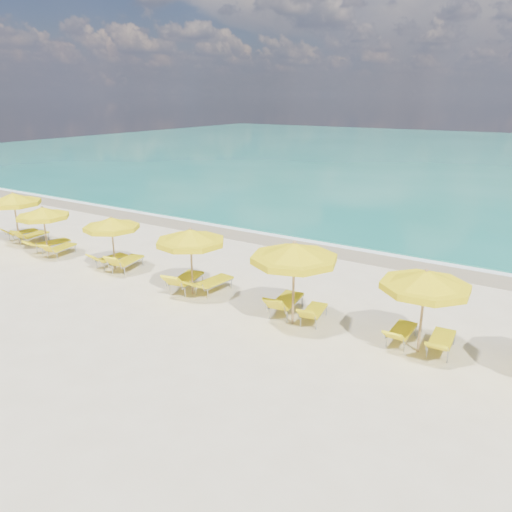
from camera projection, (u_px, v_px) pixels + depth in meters
The scene contains 23 objects.
ground_plane at pixel (231, 302), 16.41m from camera, with size 120.00×120.00×0.00m, color beige.
ocean at pixel (485, 157), 54.79m from camera, with size 120.00×80.00×0.30m, color #136E5C.
wet_sand_band at pixel (327, 247), 22.33m from camera, with size 120.00×2.60×0.01m, color tan.
foam_line at pixel (335, 243), 22.97m from camera, with size 120.00×1.20×0.03m, color white.
whitecap_near at pixel (306, 198), 33.10m from camera, with size 14.00×0.36×0.05m, color white.
umbrella_0 at pixel (13, 199), 22.32m from camera, with size 3.11×3.11×2.40m.
umbrella_1 at pixel (43, 213), 20.67m from camera, with size 2.78×2.78×2.15m.
umbrella_2 at pixel (111, 224), 18.94m from camera, with size 2.37×2.37×2.15m.
umbrella_3 at pixel (190, 238), 16.49m from camera, with size 2.77×2.77×2.36m.
umbrella_4 at pixel (294, 253), 14.22m from camera, with size 2.76×2.76×2.58m.
umbrella_5 at pixel (425, 281), 12.66m from camera, with size 2.93×2.93×2.34m.
lounger_0_left at pixel (22, 235), 23.56m from camera, with size 0.82×1.72×0.74m.
lounger_0_right at pixel (33, 238), 22.99m from camera, with size 0.79×1.77×0.81m.
lounger_1_left at pixel (52, 246), 21.74m from camera, with size 0.93×1.97×0.68m.
lounger_1_right at pixel (61, 251), 21.12m from camera, with size 0.88×1.74×0.77m.
lounger_2_left at pixel (111, 261), 19.84m from camera, with size 0.67×1.65×0.71m.
lounger_2_right at pixel (127, 265), 19.35m from camera, with size 0.95×1.88×0.87m.
lounger_3_left at pixel (186, 283), 17.39m from camera, with size 1.04×2.03×0.91m.
lounger_3_right at pixel (213, 286), 17.21m from camera, with size 0.79×1.96×0.68m.
lounger_4_left at pixel (286, 306), 15.52m from camera, with size 0.89×1.99×0.92m.
lounger_4_right at pixel (313, 315), 14.97m from camera, with size 0.78×1.65×0.75m.
lounger_5_left at pixel (401, 336), 13.71m from camera, with size 0.57×1.65×0.71m.
lounger_5_right at pixel (441, 345), 13.19m from camera, with size 0.67×1.76×0.71m.
Camera 1 is at (8.89, -12.28, 6.51)m, focal length 35.00 mm.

